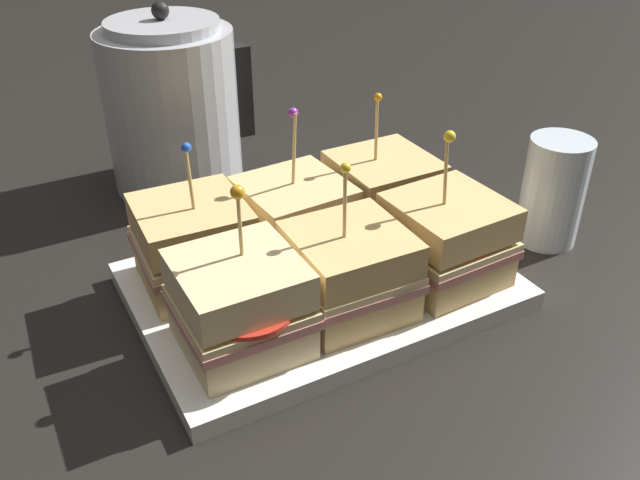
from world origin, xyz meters
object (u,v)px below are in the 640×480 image
Objects in this scene: sandwich_front_right at (446,240)px; serving_platter at (320,285)px; kettle_steel at (173,107)px; drinking_glass at (553,191)px; sandwich_back_center at (294,219)px; sandwich_back_right at (383,194)px; sandwich_front_left at (240,305)px; sandwich_front_center at (349,272)px; sandwich_back_left at (194,244)px.

serving_platter is at bearing 152.62° from sandwich_front_right.
kettle_steel is 1.90× the size of drinking_glass.
sandwich_back_center reaches higher than sandwich_back_right.
kettle_steel is at bearing 120.25° from sandwich_back_right.
serving_platter is 2.24× the size of sandwich_back_center.
sandwich_back_center is at bearing 134.71° from sandwich_front_right.
serving_platter is 2.42× the size of sandwich_front_left.
sandwich_back_right is (0.10, 0.05, 0.05)m from serving_platter.
sandwich_front_center is 0.15m from sandwich_back_left.
serving_platter is 0.13m from sandwich_front_left.
sandwich_back_left is at bearing -104.89° from kettle_steel.
sandwich_front_center is at bearing -134.78° from sandwich_back_right.
sandwich_back_center is 0.28m from drinking_glass.
sandwich_front_left is 0.95× the size of sandwich_back_right.
sandwich_back_center is at bearing 162.82° from drinking_glass.
kettle_steel reaches higher than sandwich_back_left.
sandwich_front_center reaches higher than serving_platter.
sandwich_back_right is (0.10, 0.10, 0.00)m from sandwich_front_center.
sandwich_front_center is 0.35m from kettle_steel.
sandwich_front_right and sandwich_back_right have the same top height.
serving_platter is 1.56× the size of kettle_steel.
sandwich_front_left is 0.36m from kettle_steel.
sandwich_front_center is 1.01× the size of sandwich_back_left.
sandwich_back_center is 0.25m from kettle_steel.
kettle_steel is at bearing 97.72° from serving_platter.
sandwich_front_right is at bearing -171.25° from drinking_glass.
sandwich_back_center reaches higher than drinking_glass.
sandwich_front_left is at bearing -152.48° from serving_platter.
sandwich_front_center is 0.11m from sandwich_back_center.
serving_platter is 2.95× the size of drinking_glass.
sandwich_back_left is (-0.00, 0.11, -0.00)m from sandwich_front_left.
serving_platter is 0.31m from kettle_steel.
sandwich_back_left is 0.26m from kettle_steel.
drinking_glass is at bearing -6.39° from serving_platter.
sandwich_back_center is 0.70× the size of kettle_steel.
sandwich_back_right is (0.21, -0.00, -0.00)m from sandwich_back_left.
sandwich_front_center is (0.00, -0.05, 0.05)m from serving_platter.
sandwich_front_right is 1.00× the size of sandwich_back_right.
sandwich_front_left is 0.95× the size of sandwich_front_right.
sandwich_back_left reaches higher than serving_platter.
sandwich_front_center is 0.96× the size of sandwich_back_right.
sandwich_front_right reaches higher than sandwich_front_left.
sandwich_front_left and sandwich_back_left have the same top height.
sandwich_front_center is at bearing -89.74° from serving_platter.
serving_platter is at bearing -89.05° from sandwich_back_center.
sandwich_front_center is at bearing -45.15° from sandwich_back_left.
sandwich_front_right is 1.05× the size of sandwich_back_left.
serving_platter is 0.13m from sandwich_back_left.
sandwich_front_left is at bearing -100.23° from kettle_steel.
sandwich_front_right is 0.16m from drinking_glass.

